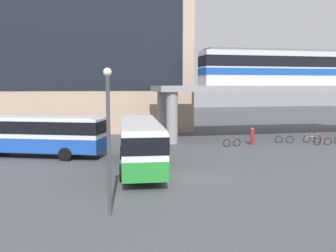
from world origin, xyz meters
TOP-DOWN VIEW (x-y plane):
  - ground_plane at (0.00, 10.00)m, footprint 120.00×120.00m
  - station_building at (-7.78, 27.49)m, footprint 28.79×12.50m
  - elevated_platform at (15.31, 15.72)m, footprint 28.74×6.41m
  - train at (15.97, 15.72)m, footprint 20.29×2.96m
  - bus_main at (-2.31, 3.07)m, footprint 3.48×11.22m
  - bus_secondary at (-9.90, 9.11)m, footprint 11.23×6.24m
  - bicycle_brown at (7.16, 10.46)m, footprint 1.78×0.27m
  - bicycle_blue at (12.99, 11.40)m, footprint 1.73×0.59m
  - bicycle_red at (15.86, 9.49)m, footprint 1.78×0.30m
  - bicycle_silver at (15.81, 11.06)m, footprint 1.76×0.42m
  - pedestrian_walking_across at (9.47, 11.13)m, footprint 0.42×0.32m
  - lamp_post at (-4.82, -5.44)m, footprint 0.36×0.36m

SIDE VIEW (x-z plane):
  - ground_plane at x=0.00m, z-range 0.00..0.00m
  - bicycle_brown at x=7.16m, z-range -0.16..0.88m
  - bicycle_blue at x=12.99m, z-range -0.16..0.88m
  - bicycle_red at x=15.86m, z-range -0.16..0.88m
  - bicycle_silver at x=15.81m, z-range -0.16..0.88m
  - pedestrian_walking_across at x=9.47m, z-range -0.05..1.57m
  - bus_main at x=-2.31m, z-range 0.38..3.60m
  - bus_secondary at x=-9.90m, z-range 0.38..3.60m
  - lamp_post at x=-4.82m, z-range 0.57..6.90m
  - elevated_platform at x=15.31m, z-range 1.99..7.59m
  - train at x=15.97m, z-range 5.64..9.48m
  - station_building at x=-7.78m, z-range 0.00..18.71m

